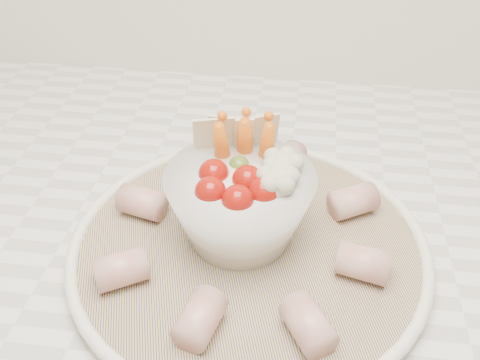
# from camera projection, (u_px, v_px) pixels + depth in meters

# --- Properties ---
(serving_platter) EXTENTS (0.45, 0.45, 0.02)m
(serving_platter) POSITION_uv_depth(u_px,v_px,m) (249.00, 246.00, 0.53)
(serving_platter) COLOR navy
(serving_platter) RESTS_ON kitchen_counter
(veggie_bowl) EXTENTS (0.14, 0.14, 0.12)m
(veggie_bowl) POSITION_uv_depth(u_px,v_px,m) (241.00, 201.00, 0.52)
(veggie_bowl) COLOR white
(veggie_bowl) RESTS_ON serving_platter
(cured_meat_rolls) EXTENTS (0.28, 0.29, 0.03)m
(cured_meat_rolls) POSITION_uv_depth(u_px,v_px,m) (248.00, 231.00, 0.52)
(cured_meat_rolls) COLOR #B35452
(cured_meat_rolls) RESTS_ON serving_platter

